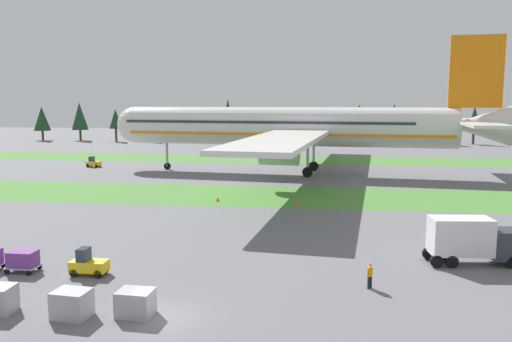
% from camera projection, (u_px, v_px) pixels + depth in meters
% --- Properties ---
extents(ground_plane, '(400.00, 400.00, 0.00)m').
position_uv_depth(ground_plane, '(164.00, 318.00, 29.71)').
color(ground_plane, slate).
extents(grass_strip_near, '(320.00, 15.53, 0.01)m').
position_uv_depth(grass_strip_near, '(253.00, 195.00, 68.40)').
color(grass_strip_near, '#4C8438').
rests_on(grass_strip_near, ground).
extents(grass_strip_far, '(320.00, 15.53, 0.01)m').
position_uv_depth(grass_strip_far, '(279.00, 159.00, 110.75)').
color(grass_strip_far, '#4C8438').
rests_on(grass_strip_far, ground).
extents(airliner, '(66.37, 81.78, 22.42)m').
position_uv_depth(airliner, '(298.00, 127.00, 87.66)').
color(airliner, silver).
rests_on(airliner, ground).
extents(baggage_tug, '(2.62, 1.34, 1.97)m').
position_uv_depth(baggage_tug, '(88.00, 264.00, 36.92)').
color(baggage_tug, yellow).
rests_on(baggage_tug, ground).
extents(cargo_dolly_lead, '(2.23, 1.54, 1.55)m').
position_uv_depth(cargo_dolly_lead, '(23.00, 260.00, 37.60)').
color(cargo_dolly_lead, '#A3A3A8').
rests_on(cargo_dolly_lead, ground).
extents(catering_truck, '(7.14, 2.94, 3.58)m').
position_uv_depth(catering_truck, '(472.00, 239.00, 39.31)').
color(catering_truck, '#2D333D').
rests_on(catering_truck, ground).
extents(pushback_tractor, '(2.73, 1.58, 1.97)m').
position_uv_depth(pushback_tractor, '(93.00, 163.00, 97.51)').
color(pushback_tractor, yellow).
rests_on(pushback_tractor, ground).
extents(ground_crew_marshaller, '(0.39, 0.46, 1.74)m').
position_uv_depth(ground_crew_marshaller, '(370.00, 275.00, 34.25)').
color(ground_crew_marshaller, black).
rests_on(ground_crew_marshaller, ground).
extents(uld_container_0, '(2.15, 1.79, 1.60)m').
position_uv_depth(uld_container_0, '(72.00, 304.00, 29.69)').
color(uld_container_0, '#A3A3A8').
rests_on(uld_container_0, ground).
extents(uld_container_2, '(2.09, 1.71, 1.52)m').
position_uv_depth(uld_container_2, '(135.00, 303.00, 29.93)').
color(uld_container_2, '#A3A3A8').
rests_on(uld_container_2, ground).
extents(taxiway_marker_0, '(0.44, 0.44, 0.55)m').
position_uv_depth(taxiway_marker_0, '(218.00, 199.00, 64.21)').
color(taxiway_marker_0, orange).
rests_on(taxiway_marker_0, ground).
extents(taxiway_marker_1, '(0.44, 0.44, 0.66)m').
position_uv_depth(taxiway_marker_1, '(297.00, 203.00, 61.31)').
color(taxiway_marker_1, orange).
rests_on(taxiway_marker_1, ground).
extents(distant_tree_line, '(160.19, 9.41, 12.95)m').
position_uv_depth(distant_tree_line, '(301.00, 120.00, 153.15)').
color(distant_tree_line, '#4C3823').
rests_on(distant_tree_line, ground).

